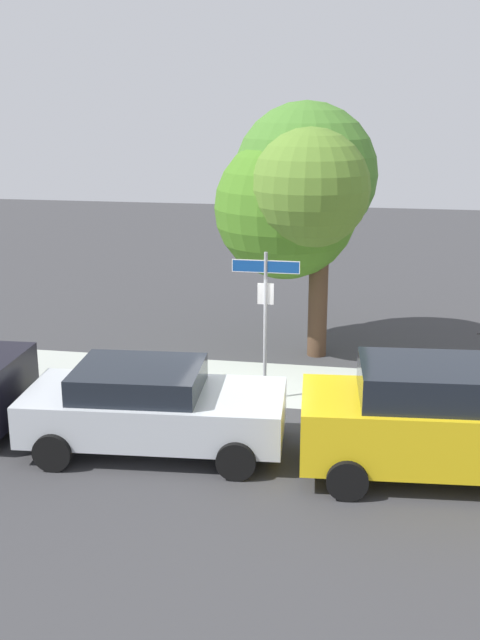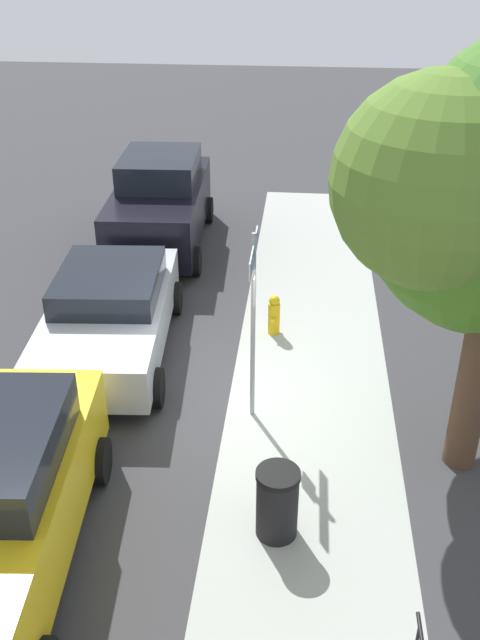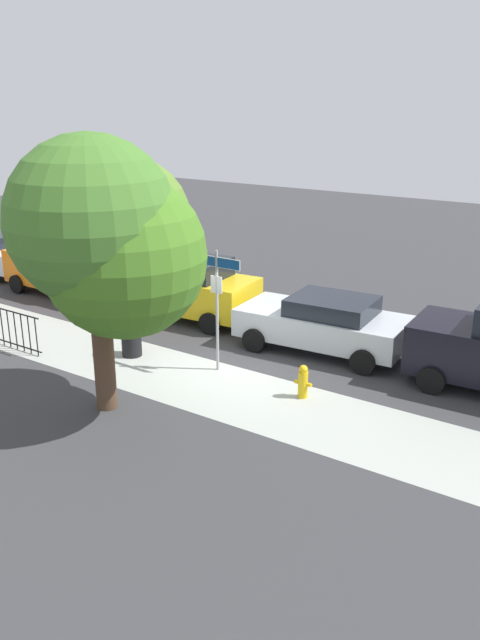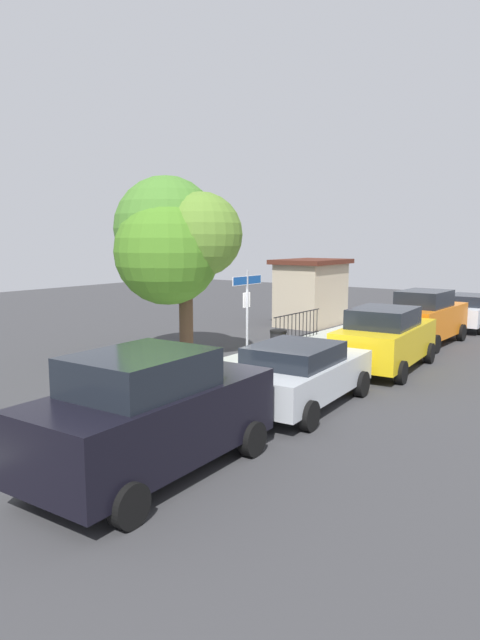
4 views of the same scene
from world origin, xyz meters
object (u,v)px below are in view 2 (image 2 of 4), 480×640
street_sign (253,294)px  car_silver (110,313)px  car_black (160,203)px  fire_hydrant (274,315)px  trash_bin (277,503)px

street_sign → car_silver: size_ratio=0.66×
car_black → fire_hydrant: (3.87, 2.86, -0.66)m
car_silver → fire_hydrant: size_ratio=5.85×
street_sign → car_black: bearing=-157.4°
street_sign → trash_bin: size_ratio=3.09×
car_black → trash_bin: bearing=17.1°
trash_bin → fire_hydrant: bearing=-176.5°
street_sign → car_black: (-6.37, -2.66, -1.07)m
car_black → fire_hydrant: car_black is taller
car_silver → street_sign: bearing=54.7°
car_silver → trash_bin: 5.06m
car_black → street_sign: bearing=20.0°
car_silver → trash_bin: car_silver is taller
street_sign → trash_bin: bearing=11.7°
street_sign → car_black: 6.99m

